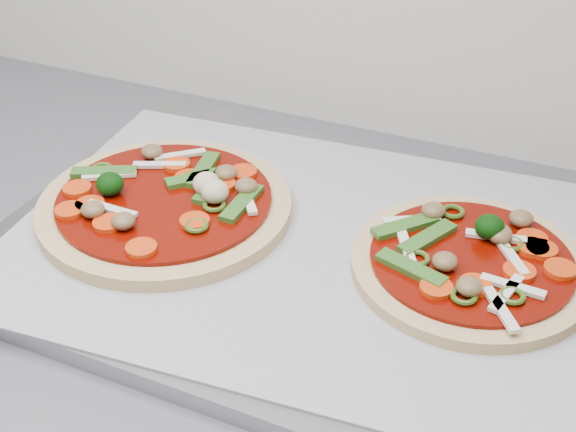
% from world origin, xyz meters
% --- Properties ---
extents(countertop, '(3.60, 0.60, 0.04)m').
position_xyz_m(countertop, '(0.00, 1.30, 0.88)').
color(countertop, '#57575D').
rests_on(countertop, base_cabinet).
extents(baking_tray, '(0.50, 0.37, 0.02)m').
position_xyz_m(baking_tray, '(0.24, 1.36, 0.91)').
color(baking_tray, '#9D9CA1').
rests_on(baking_tray, countertop).
extents(parchment, '(0.49, 0.37, 0.00)m').
position_xyz_m(parchment, '(0.24, 1.36, 0.92)').
color(parchment, '#A5A5AA').
rests_on(parchment, baking_tray).
extents(pizza_left, '(0.27, 0.27, 0.04)m').
position_xyz_m(pizza_left, '(0.12, 1.35, 0.93)').
color(pizza_left, tan).
rests_on(pizza_left, parchment).
extents(pizza_right, '(0.23, 0.23, 0.03)m').
position_xyz_m(pizza_right, '(0.38, 1.38, 0.93)').
color(pizza_right, tan).
rests_on(pizza_right, parchment).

